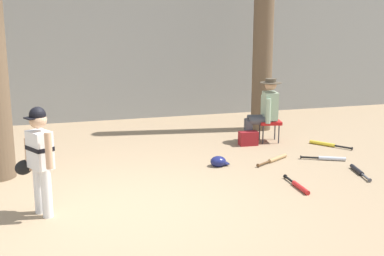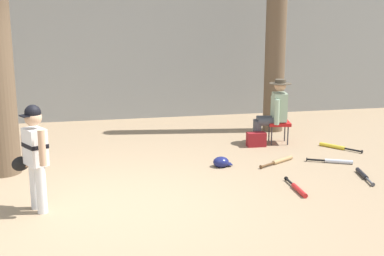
{
  "view_description": "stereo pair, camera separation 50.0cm",
  "coord_description": "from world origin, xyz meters",
  "px_view_note": "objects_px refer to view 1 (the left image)",
  "views": [
    {
      "loc": [
        -0.83,
        -5.58,
        2.27
      ],
      "look_at": [
        1.14,
        0.95,
        0.75
      ],
      "focal_mm": 45.67,
      "sensor_mm": 36.0,
      "label": 1
    },
    {
      "loc": [
        -0.35,
        -5.71,
        2.27
      ],
      "look_at": [
        1.14,
        0.95,
        0.75
      ],
      "focal_mm": 45.67,
      "sensor_mm": 36.0,
      "label": 2
    }
  ],
  "objects_px": {
    "young_ballplayer": "(39,154)",
    "bat_aluminum_silver": "(328,158)",
    "bat_black_composite": "(358,171)",
    "batting_helmet_navy": "(218,162)",
    "seated_spectator": "(265,108)",
    "bat_yellow_trainer": "(326,144)",
    "bat_red_barrel": "(299,186)",
    "tree_behind_spectator": "(264,11)",
    "folding_stool": "(269,123)",
    "handbag_beside_stool": "(248,138)",
    "bat_wood_tan": "(275,159)"
  },
  "relations": [
    {
      "from": "young_ballplayer",
      "to": "bat_aluminum_silver",
      "type": "bearing_deg",
      "value": 12.89
    },
    {
      "from": "bat_black_composite",
      "to": "batting_helmet_navy",
      "type": "height_order",
      "value": "batting_helmet_navy"
    },
    {
      "from": "seated_spectator",
      "to": "bat_yellow_trainer",
      "type": "bearing_deg",
      "value": -33.25
    },
    {
      "from": "bat_black_composite",
      "to": "bat_red_barrel",
      "type": "xyz_separation_m",
      "value": [
        -1.2,
        -0.36,
        0.0
      ]
    },
    {
      "from": "tree_behind_spectator",
      "to": "bat_aluminum_silver",
      "type": "bearing_deg",
      "value": -88.14
    },
    {
      "from": "tree_behind_spectator",
      "to": "batting_helmet_navy",
      "type": "bearing_deg",
      "value": -127.87
    },
    {
      "from": "folding_stool",
      "to": "seated_spectator",
      "type": "relative_size",
      "value": 0.4
    },
    {
      "from": "folding_stool",
      "to": "bat_black_composite",
      "type": "relative_size",
      "value": 0.68
    },
    {
      "from": "batting_helmet_navy",
      "to": "bat_black_composite",
      "type": "bearing_deg",
      "value": -26.7
    },
    {
      "from": "handbag_beside_stool",
      "to": "bat_red_barrel",
      "type": "bearing_deg",
      "value": -96.55
    },
    {
      "from": "bat_wood_tan",
      "to": "bat_yellow_trainer",
      "type": "bearing_deg",
      "value": 25.16
    },
    {
      "from": "bat_red_barrel",
      "to": "batting_helmet_navy",
      "type": "height_order",
      "value": "batting_helmet_navy"
    },
    {
      "from": "seated_spectator",
      "to": "batting_helmet_navy",
      "type": "height_order",
      "value": "seated_spectator"
    },
    {
      "from": "handbag_beside_stool",
      "to": "bat_black_composite",
      "type": "bearing_deg",
      "value": -65.46
    },
    {
      "from": "seated_spectator",
      "to": "bat_red_barrel",
      "type": "height_order",
      "value": "seated_spectator"
    },
    {
      "from": "bat_wood_tan",
      "to": "folding_stool",
      "type": "bearing_deg",
      "value": 69.11
    },
    {
      "from": "handbag_beside_stool",
      "to": "bat_black_composite",
      "type": "xyz_separation_m",
      "value": [
        0.93,
        -2.03,
        -0.1
      ]
    },
    {
      "from": "bat_aluminum_silver",
      "to": "batting_helmet_navy",
      "type": "relative_size",
      "value": 2.28
    },
    {
      "from": "tree_behind_spectator",
      "to": "young_ballplayer",
      "type": "bearing_deg",
      "value": -141.51
    },
    {
      "from": "bat_aluminum_silver",
      "to": "bat_red_barrel",
      "type": "relative_size",
      "value": 0.92
    },
    {
      "from": "seated_spectator",
      "to": "bat_yellow_trainer",
      "type": "relative_size",
      "value": 1.71
    },
    {
      "from": "folding_stool",
      "to": "seated_spectator",
      "type": "distance_m",
      "value": 0.29
    },
    {
      "from": "bat_black_composite",
      "to": "batting_helmet_navy",
      "type": "relative_size",
      "value": 2.35
    },
    {
      "from": "handbag_beside_stool",
      "to": "batting_helmet_navy",
      "type": "height_order",
      "value": "handbag_beside_stool"
    },
    {
      "from": "bat_red_barrel",
      "to": "bat_wood_tan",
      "type": "height_order",
      "value": "same"
    },
    {
      "from": "seated_spectator",
      "to": "bat_aluminum_silver",
      "type": "distance_m",
      "value": 1.66
    },
    {
      "from": "folding_stool",
      "to": "bat_wood_tan",
      "type": "distance_m",
      "value": 1.35
    },
    {
      "from": "young_ballplayer",
      "to": "bat_wood_tan",
      "type": "relative_size",
      "value": 1.81
    },
    {
      "from": "bat_wood_tan",
      "to": "handbag_beside_stool",
      "type": "bearing_deg",
      "value": 91.15
    },
    {
      "from": "bat_aluminum_silver",
      "to": "handbag_beside_stool",
      "type": "bearing_deg",
      "value": 124.05
    },
    {
      "from": "handbag_beside_stool",
      "to": "bat_black_composite",
      "type": "relative_size",
      "value": 0.48
    },
    {
      "from": "batting_helmet_navy",
      "to": "bat_yellow_trainer",
      "type": "bearing_deg",
      "value": 15.0
    },
    {
      "from": "folding_stool",
      "to": "bat_aluminum_silver",
      "type": "height_order",
      "value": "folding_stool"
    },
    {
      "from": "seated_spectator",
      "to": "bat_yellow_trainer",
      "type": "xyz_separation_m",
      "value": [
        0.95,
        -0.62,
        -0.61
      ]
    },
    {
      "from": "bat_yellow_trainer",
      "to": "bat_red_barrel",
      "type": "xyz_separation_m",
      "value": [
        -1.62,
        -1.93,
        0.0
      ]
    },
    {
      "from": "bat_aluminum_silver",
      "to": "batting_helmet_navy",
      "type": "bearing_deg",
      "value": 173.22
    },
    {
      "from": "tree_behind_spectator",
      "to": "handbag_beside_stool",
      "type": "relative_size",
      "value": 16.2
    },
    {
      "from": "seated_spectator",
      "to": "batting_helmet_navy",
      "type": "xyz_separation_m",
      "value": [
        -1.36,
        -1.24,
        -0.57
      ]
    },
    {
      "from": "bat_aluminum_silver",
      "to": "bat_red_barrel",
      "type": "xyz_separation_m",
      "value": [
        -1.15,
        -1.09,
        0.0
      ]
    },
    {
      "from": "seated_spectator",
      "to": "bat_wood_tan",
      "type": "distance_m",
      "value": 1.43
    },
    {
      "from": "tree_behind_spectator",
      "to": "young_ballplayer",
      "type": "relative_size",
      "value": 4.22
    },
    {
      "from": "bat_red_barrel",
      "to": "bat_wood_tan",
      "type": "relative_size",
      "value": 1.02
    },
    {
      "from": "handbag_beside_stool",
      "to": "seated_spectator",
      "type": "bearing_deg",
      "value": 23.21
    },
    {
      "from": "folding_stool",
      "to": "bat_red_barrel",
      "type": "xyz_separation_m",
      "value": [
        -0.76,
        -2.54,
        -0.33
      ]
    },
    {
      "from": "bat_red_barrel",
      "to": "young_ballplayer",
      "type": "bearing_deg",
      "value": 178.97
    },
    {
      "from": "folding_stool",
      "to": "bat_wood_tan",
      "type": "relative_size",
      "value": 0.66
    },
    {
      "from": "tree_behind_spectator",
      "to": "folding_stool",
      "type": "height_order",
      "value": "tree_behind_spectator"
    },
    {
      "from": "tree_behind_spectator",
      "to": "batting_helmet_navy",
      "type": "distance_m",
      "value": 3.72
    },
    {
      "from": "bat_wood_tan",
      "to": "young_ballplayer",
      "type": "bearing_deg",
      "value": -161.11
    },
    {
      "from": "bat_wood_tan",
      "to": "batting_helmet_navy",
      "type": "distance_m",
      "value": 1.0
    }
  ]
}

